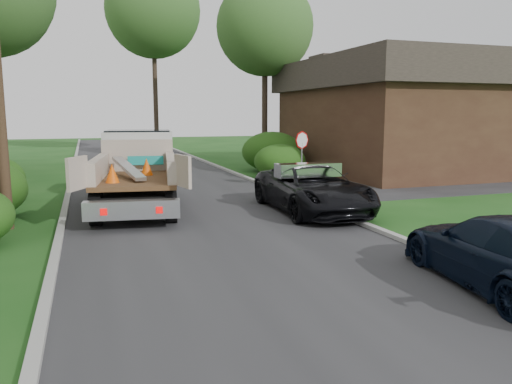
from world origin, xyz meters
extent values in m
plane|color=#184814|center=(0.00, 0.00, 0.00)|extent=(120.00, 120.00, 0.00)
cube|color=#28282B|center=(0.00, 10.00, 0.00)|extent=(8.00, 90.00, 0.02)
cube|color=#28282B|center=(12.00, 9.00, 0.01)|extent=(16.00, 7.00, 0.02)
cube|color=#9E9E99|center=(-4.10, 10.00, 0.06)|extent=(0.20, 90.00, 0.12)
cube|color=#9E9E99|center=(4.10, 10.00, 0.06)|extent=(0.20, 90.00, 0.12)
cylinder|color=slate|center=(5.20, 9.00, 1.00)|extent=(0.06, 0.06, 2.00)
cylinder|color=#B20A0A|center=(5.20, 9.00, 2.10)|extent=(0.71, 0.32, 0.76)
cube|color=#3A2217|center=(13.00, 14.00, 2.25)|extent=(9.00, 12.00, 4.50)
cube|color=#332B26|center=(13.00, 14.00, 5.30)|extent=(9.72, 12.96, 1.60)
cube|color=#332B26|center=(13.00, 14.00, 6.10)|extent=(9.72, 1.80, 0.20)
ellipsoid|color=#13410F|center=(5.80, 13.00, 0.85)|extent=(2.60, 2.60, 1.70)
ellipsoid|color=#13410F|center=(6.50, 16.00, 1.10)|extent=(3.38, 3.38, 2.21)
cylinder|color=#2D2119|center=(7.50, 20.00, 4.25)|extent=(0.36, 0.36, 8.50)
sphere|color=#275720|center=(7.50, 20.00, 8.50)|extent=(6.00, 6.00, 6.00)
cylinder|color=#2D2119|center=(2.00, 30.00, 5.50)|extent=(0.36, 0.36, 11.00)
sphere|color=#275720|center=(2.00, 30.00, 11.00)|extent=(7.20, 7.20, 7.20)
cylinder|color=black|center=(-2.56, 8.81, 0.50)|extent=(0.47, 1.04, 1.00)
cylinder|color=black|center=(-0.46, 8.52, 0.50)|extent=(0.47, 1.04, 1.00)
cylinder|color=black|center=(-3.15, 4.62, 0.50)|extent=(0.47, 1.04, 1.00)
cylinder|color=black|center=(-1.05, 4.33, 0.50)|extent=(0.47, 1.04, 1.00)
cube|color=black|center=(-1.79, 6.68, 0.69)|extent=(3.10, 6.71, 0.27)
cube|color=silver|center=(-1.47, 9.00, 1.67)|extent=(2.71, 2.33, 1.73)
cube|color=black|center=(-1.47, 9.00, 2.28)|extent=(2.52, 2.14, 0.61)
cube|color=#472D19|center=(-1.90, 5.91, 1.11)|extent=(2.98, 4.31, 0.13)
cube|color=beige|center=(-1.62, 7.89, 1.73)|extent=(2.44, 0.45, 1.11)
cube|color=beige|center=(-3.00, 6.06, 1.50)|extent=(0.80, 3.79, 0.67)
cube|color=beige|center=(-0.80, 5.75, 1.50)|extent=(0.80, 3.79, 0.67)
cube|color=silver|center=(-2.23, 3.53, 0.61)|extent=(2.59, 0.74, 0.50)
cube|color=#B20505|center=(-2.98, 3.44, 0.61)|extent=(0.18, 0.07, 0.18)
cube|color=#B20505|center=(-1.54, 3.24, 0.61)|extent=(0.18, 0.07, 0.18)
cube|color=beige|center=(-3.59, 3.89, 1.62)|extent=(0.55, 0.93, 0.89)
cube|color=beige|center=(-0.83, 3.51, 1.62)|extent=(0.30, 1.00, 0.89)
cube|color=silver|center=(-2.10, 6.05, 1.49)|extent=(0.83, 2.90, 0.51)
cone|color=#F2590A|center=(-2.65, 5.00, 1.46)|extent=(0.45, 0.45, 0.56)
cone|color=#F2590A|center=(-1.48, 6.52, 1.46)|extent=(0.45, 0.45, 0.56)
cube|color=#148C84|center=(-1.38, 7.58, 1.57)|extent=(1.23, 0.28, 0.31)
imported|color=black|center=(3.60, 4.50, 0.77)|extent=(2.72, 5.61, 1.54)
imported|color=black|center=(3.80, -3.24, 0.69)|extent=(2.66, 5.02, 1.39)
camera|label=1|loc=(-3.32, -10.12, 3.18)|focal=35.00mm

